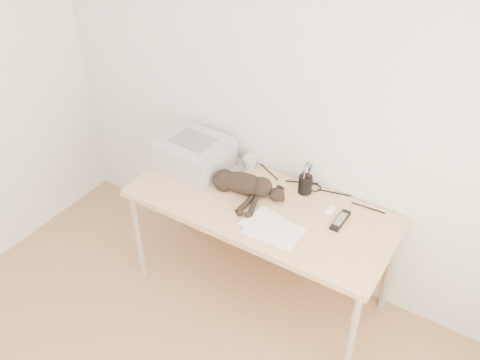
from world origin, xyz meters
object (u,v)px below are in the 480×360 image
Objects in this scene: printer at (194,153)px; pen_cup at (305,184)px; desk at (268,214)px; cat at (241,184)px; mouse at (330,209)px; mug at (250,163)px.

pen_cup is at bearing 10.32° from printer.
printer is (-0.57, 0.02, 0.23)m from desk.
cat is at bearing -147.14° from pen_cup.
cat reaches higher than mouse.
mug is (-0.25, 0.19, 0.17)m from desk.
desk is 15.35× the size of mouse.
printer is 2.05× the size of pen_cup.
desk is 0.30m from pen_cup.
mug is 0.41× the size of pen_cup.
mug is 0.63m from mouse.
pen_cup reaches higher than mug.
mug is 0.41m from pen_cup.
desk is at bearing -164.07° from mouse.
mug is at bearing 173.75° from mouse.
printer is at bearing -152.16° from mug.
cat is at bearing -162.04° from mouse.
printer is at bearing 177.49° from desk.
mug is (0.32, 0.17, -0.06)m from printer.
printer reaches higher than desk.
pen_cup reaches higher than cat.
printer is 0.37m from mug.
printer reaches higher than cat.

